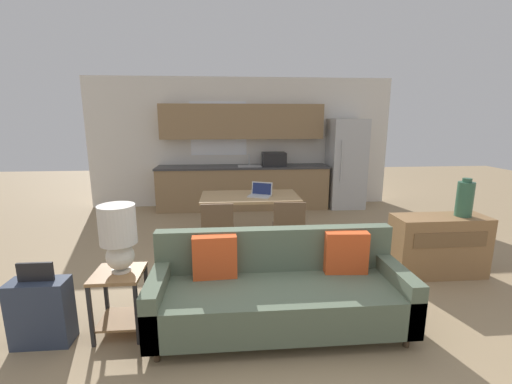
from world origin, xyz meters
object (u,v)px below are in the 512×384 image
object	(u,v)px
dining_chair_near_left	(218,229)
refrigerator	(346,164)
vase	(465,199)
suitcase	(41,312)
side_table	(120,293)
dining_chair_near_right	(289,226)
table_lamp	(118,234)
credenza	(438,246)
couch	(279,290)
dining_table	(250,200)
laptop	(261,193)

from	to	relation	value
dining_chair_near_left	refrigerator	bearing A→B (deg)	-133.64
vase	suitcase	bearing A→B (deg)	-167.44
side_table	dining_chair_near_right	size ratio (longest dim) A/B	0.68
table_lamp	side_table	bearing A→B (deg)	-142.95
side_table	suitcase	world-z (taller)	suitcase
refrigerator	table_lamp	world-z (taller)	refrigerator
credenza	dining_chair_near_right	xyz separation A→B (m)	(-1.73, 0.54, 0.12)
dining_chair_near_left	dining_chair_near_right	xyz separation A→B (m)	(0.92, 0.01, 0.00)
credenza	dining_chair_near_right	distance (m)	1.82
dining_chair_near_right	dining_chair_near_left	bearing A→B (deg)	7.98
refrigerator	couch	bearing A→B (deg)	-116.23
dining_table	laptop	xyz separation A→B (m)	(0.16, -0.04, 0.12)
dining_table	couch	bearing A→B (deg)	-87.05
refrigerator	vase	size ratio (longest dim) A/B	4.08
dining_chair_near_right	couch	bearing A→B (deg)	83.42
refrigerator	credenza	xyz separation A→B (m)	(0.02, -3.30, -0.56)
credenza	table_lamp	bearing A→B (deg)	-166.15
refrigerator	vase	world-z (taller)	refrigerator
laptop	table_lamp	bearing A→B (deg)	-100.47
dining_table	credenza	distance (m)	2.57
refrigerator	side_table	distance (m)	5.44
side_table	dining_chair_near_left	world-z (taller)	dining_chair_near_left
credenza	dining_chair_near_left	world-z (taller)	dining_chair_near_left
dining_chair_near_left	suitcase	world-z (taller)	dining_chair_near_left
refrigerator	suitcase	world-z (taller)	refrigerator
credenza	dining_chair_near_right	world-z (taller)	dining_chair_near_right
dining_chair_near_left	dining_chair_near_right	distance (m)	0.92
refrigerator	dining_chair_near_right	world-z (taller)	refrigerator
laptop	suitcase	bearing A→B (deg)	-109.22
side_table	dining_chair_near_left	distance (m)	1.62
refrigerator	vase	distance (m)	3.32
refrigerator	credenza	distance (m)	3.35
refrigerator	laptop	world-z (taller)	refrigerator
side_table	laptop	size ratio (longest dim) A/B	1.46
refrigerator	dining_chair_near_left	world-z (taller)	refrigerator
dining_chair_near_left	laptop	size ratio (longest dim) A/B	2.13
couch	laptop	xyz separation A→B (m)	(0.05, 2.14, 0.44)
vase	couch	bearing A→B (deg)	-159.64
credenza	suitcase	xyz separation A→B (m)	(-4.09, -0.97, -0.08)
couch	dining_chair_near_right	xyz separation A→B (m)	(0.35, 1.41, 0.14)
dining_table	credenza	size ratio (longest dim) A/B	1.32
couch	refrigerator	bearing A→B (deg)	63.77
dining_table	side_table	distance (m)	2.55
dining_chair_near_right	laptop	distance (m)	0.85
credenza	dining_chair_near_left	xyz separation A→B (m)	(-2.66, 0.52, 0.12)
side_table	dining_table	bearing A→B (deg)	59.51
table_lamp	vase	bearing A→B (deg)	12.85
dining_chair_near_left	suitcase	bearing A→B (deg)	46.07
couch	side_table	bearing A→B (deg)	179.98
vase	laptop	size ratio (longest dim) A/B	1.15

